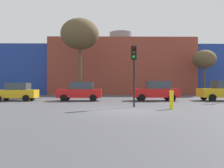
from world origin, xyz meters
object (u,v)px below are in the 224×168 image
Objects in this scene: bollard_yellow_0 at (172,100)px; parked_car_1 at (80,91)px; parked_car_0 at (16,92)px; traffic_light_island at (134,62)px; bare_tree_0 at (80,34)px; parked_car_3 at (223,91)px; parked_car_2 at (156,91)px; bare_tree_1 at (204,59)px.

parked_car_1 is at bearing 129.59° from bollard_yellow_0.
parked_car_1 is (5.96, 0.00, 0.04)m from parked_car_0.
parked_car_1 is 1.01× the size of traffic_light_island.
parked_car_0 is 0.95× the size of parked_car_1.
bare_tree_0 is (4.87, 8.35, 7.21)m from parked_car_0.
bollard_yellow_0 is (7.57, -16.18, -7.48)m from bare_tree_0.
parked_car_3 reaches higher than bollard_yellow_0.
bare_tree_1 reaches higher than parked_car_2.
parked_car_3 is 1.08× the size of traffic_light_island.
bare_tree_1 is at bearing 158.13° from traffic_light_island.
bollard_yellow_0 is (-0.60, -7.83, -0.35)m from parked_car_2.
parked_car_0 reaches higher than bollard_yellow_0.
parked_car_1 is 0.41× the size of bare_tree_0.
bare_tree_0 reaches higher than bollard_yellow_0.
parked_car_2 is at bearing -129.84° from bare_tree_1.
bare_tree_0 is at bearing -45.61° from parked_car_2.
bare_tree_0 reaches higher than parked_car_3.
parked_car_3 is at bearing -29.80° from bare_tree_0.
parked_car_2 is 6.41m from parked_car_3.
parked_car_0 is at bearing 147.80° from bollard_yellow_0.
parked_car_1 is 7.08m from parked_car_2.
parked_car_0 is 13.04m from parked_car_2.
parked_car_3 is (6.41, -0.00, 0.03)m from parked_car_2.
parked_car_3 is 3.86× the size of bollard_yellow_0.
parked_car_3 reaches higher than parked_car_1.
bare_tree_0 is (-5.44, 14.81, 5.07)m from traffic_light_island.
bare_tree_1 is (17.19, 2.46, -2.95)m from bare_tree_0.
parked_car_2 is (13.04, 0.00, 0.08)m from parked_car_0.
bollard_yellow_0 is at bearing 48.18° from parked_car_3.
traffic_light_island reaches higher than parked_car_1.
traffic_light_island is (-2.73, -6.46, 2.07)m from parked_car_2.
bare_tree_0 is 1.57× the size of bare_tree_1.
parked_car_2 is 1.05× the size of traffic_light_island.
parked_car_1 is at bearing -180.00° from parked_car_0.
parked_car_1 is at bearing -133.70° from traffic_light_island.
parked_car_2 is 7.31m from traffic_light_island.
parked_car_3 is at bearing 180.00° from parked_car_1.
traffic_light_island is (4.34, -6.46, 2.10)m from parked_car_1.
parked_car_2 reaches higher than bollard_yellow_0.
parked_car_2 is at bearing -45.61° from bare_tree_0.
traffic_light_island is at bearing 147.93° from parked_car_0.
parked_car_3 is 11.88m from bare_tree_1.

